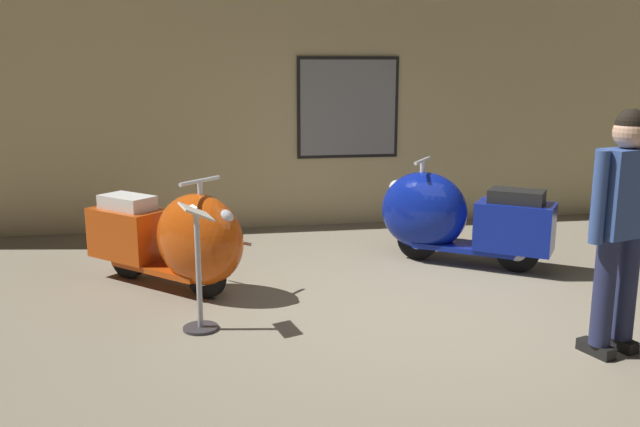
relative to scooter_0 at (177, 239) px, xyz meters
name	(u,v)px	position (x,y,z in m)	size (l,w,h in m)	color
ground_plane	(420,314)	(2.03, -0.98, -0.49)	(60.00, 60.00, 0.00)	gray
showroom_back_wall	(327,96)	(1.85, 2.49, 1.17)	(18.00, 0.63, 3.34)	#CCB784
scooter_0	(177,239)	(0.00, 0.00, 0.00)	(1.63, 1.58, 1.08)	black
scooter_1	(450,217)	(2.80, 0.43, 0.01)	(1.76, 1.44, 1.09)	black
visitor_0	(622,216)	(3.15, -1.95, 0.53)	(0.57, 0.37, 1.77)	black
info_stanchion	(199,279)	(0.20, -1.01, -0.07)	(0.29, 0.36, 1.02)	#333338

